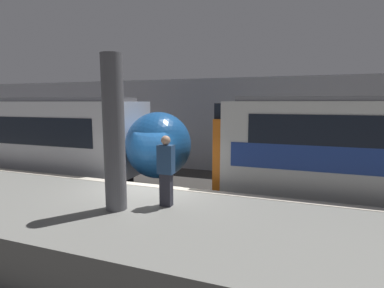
% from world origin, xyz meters
% --- Properties ---
extents(ground_plane, '(120.00, 120.00, 0.00)m').
position_xyz_m(ground_plane, '(0.00, 0.00, 0.00)').
color(ground_plane, '#33302D').
extents(platform, '(40.00, 4.25, 1.04)m').
position_xyz_m(platform, '(0.00, -2.12, 0.52)').
color(platform, slate).
rests_on(platform, ground).
extents(station_rear_barrier, '(50.00, 0.15, 4.71)m').
position_xyz_m(station_rear_barrier, '(0.00, 6.76, 2.36)').
color(station_rear_barrier, '#939399').
rests_on(station_rear_barrier, ground).
extents(support_pillar_near, '(0.49, 0.49, 3.56)m').
position_xyz_m(support_pillar_near, '(0.18, -2.18, 2.81)').
color(support_pillar_near, '#56565B').
rests_on(support_pillar_near, platform).
extents(person_waiting, '(0.38, 0.24, 1.71)m').
position_xyz_m(person_waiting, '(1.19, -1.58, 1.94)').
color(person_waiting, '#2D2D38').
rests_on(person_waiting, platform).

